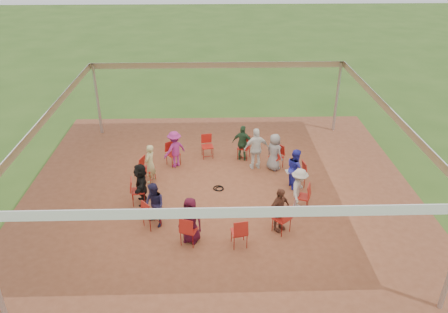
{
  "coord_description": "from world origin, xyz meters",
  "views": [
    {
      "loc": [
        -0.23,
        -12.2,
        7.86
      ],
      "look_at": [
        0.12,
        0.3,
        1.25
      ],
      "focal_mm": 35.0,
      "sensor_mm": 36.0,
      "label": 1
    }
  ],
  "objects_px": {
    "person_seated_3": "(175,149)",
    "chair_1": "(276,157)",
    "chair_2": "(244,148)",
    "person_seated_4": "(150,164)",
    "person_seated_1": "(274,152)",
    "person_seated_9": "(299,189)",
    "chair_0": "(298,174)",
    "standing_person": "(256,149)",
    "chair_11": "(302,197)",
    "person_seated_2": "(243,143)",
    "chair_9": "(239,232)",
    "chair_10": "(282,219)",
    "cable_coil": "(219,188)",
    "chair_3": "(207,147)",
    "person_seated_7": "(190,220)",
    "person_seated_0": "(295,168)",
    "person_seated_6": "(154,205)",
    "person_seated_5": "(141,184)",
    "laptop": "(291,170)",
    "person_seated_8": "(279,210)",
    "chair_7": "(152,214)",
    "chair_6": "(138,191)",
    "chair_8": "(189,230)",
    "chair_5": "(147,169)",
    "chair_4": "(173,154)"
  },
  "relations": [
    {
      "from": "person_seated_3",
      "to": "person_seated_7",
      "type": "bearing_deg",
      "value": 60.0
    },
    {
      "from": "chair_11",
      "to": "laptop",
      "type": "xyz_separation_m",
      "value": [
        -0.16,
        1.33,
        0.2
      ]
    },
    {
      "from": "person_seated_1",
      "to": "person_seated_9",
      "type": "distance_m",
      "value": 2.55
    },
    {
      "from": "chair_0",
      "to": "chair_1",
      "type": "relative_size",
      "value": 1.0
    },
    {
      "from": "person_seated_7",
      "to": "person_seated_4",
      "type": "bearing_deg",
      "value": 135.0
    },
    {
      "from": "person_seated_0",
      "to": "chair_2",
      "type": "bearing_deg",
      "value": 27.72
    },
    {
      "from": "person_seated_5",
      "to": "laptop",
      "type": "height_order",
      "value": "person_seated_5"
    },
    {
      "from": "chair_0",
      "to": "person_seated_6",
      "type": "height_order",
      "value": "person_seated_6"
    },
    {
      "from": "chair_7",
      "to": "chair_11",
      "type": "distance_m",
      "value": 4.62
    },
    {
      "from": "person_seated_0",
      "to": "chair_8",
      "type": "bearing_deg",
      "value": 120.76
    },
    {
      "from": "chair_3",
      "to": "person_seated_0",
      "type": "relative_size",
      "value": 0.65
    },
    {
      "from": "person_seated_6",
      "to": "laptop",
      "type": "relative_size",
      "value": 4.23
    },
    {
      "from": "chair_7",
      "to": "person_seated_3",
      "type": "height_order",
      "value": "person_seated_3"
    },
    {
      "from": "person_seated_1",
      "to": "cable_coil",
      "type": "relative_size",
      "value": 3.28
    },
    {
      "from": "chair_1",
      "to": "chair_7",
      "type": "bearing_deg",
      "value": 90.0
    },
    {
      "from": "chair_8",
      "to": "person_seated_0",
      "type": "distance_m",
      "value": 4.52
    },
    {
      "from": "person_seated_6",
      "to": "chair_11",
      "type": "bearing_deg",
      "value": 59.24
    },
    {
      "from": "person_seated_1",
      "to": "person_seated_9",
      "type": "xyz_separation_m",
      "value": [
        0.43,
        -2.51,
        0.0
      ]
    },
    {
      "from": "chair_4",
      "to": "person_seated_2",
      "type": "relative_size",
      "value": 0.65
    },
    {
      "from": "chair_10",
      "to": "cable_coil",
      "type": "relative_size",
      "value": 2.13
    },
    {
      "from": "chair_6",
      "to": "person_seated_5",
      "type": "relative_size",
      "value": 0.65
    },
    {
      "from": "chair_1",
      "to": "chair_9",
      "type": "bearing_deg",
      "value": 120.0
    },
    {
      "from": "chair_11",
      "to": "person_seated_5",
      "type": "distance_m",
      "value": 5.04
    },
    {
      "from": "chair_10",
      "to": "chair_9",
      "type": "bearing_deg",
      "value": 165.0
    },
    {
      "from": "person_seated_1",
      "to": "cable_coil",
      "type": "height_order",
      "value": "person_seated_1"
    },
    {
      "from": "person_seated_5",
      "to": "standing_person",
      "type": "xyz_separation_m",
      "value": [
        3.83,
        2.15,
        0.09
      ]
    },
    {
      "from": "chair_3",
      "to": "person_seated_7",
      "type": "relative_size",
      "value": 0.65
    },
    {
      "from": "person_seated_3",
      "to": "standing_person",
      "type": "distance_m",
      "value": 2.96
    },
    {
      "from": "chair_1",
      "to": "person_seated_7",
      "type": "distance_m",
      "value": 5.04
    },
    {
      "from": "person_seated_2",
      "to": "cable_coil",
      "type": "relative_size",
      "value": 3.28
    },
    {
      "from": "chair_5",
      "to": "chair_11",
      "type": "bearing_deg",
      "value": 90.0
    },
    {
      "from": "chair_2",
      "to": "person_seated_4",
      "type": "height_order",
      "value": "person_seated_4"
    },
    {
      "from": "person_seated_2",
      "to": "person_seated_1",
      "type": "bearing_deg",
      "value": 165.0
    },
    {
      "from": "chair_4",
      "to": "chair_1",
      "type": "bearing_deg",
      "value": 135.0
    },
    {
      "from": "chair_11",
      "to": "person_seated_2",
      "type": "xyz_separation_m",
      "value": [
        -1.62,
        3.31,
        0.25
      ]
    },
    {
      "from": "chair_4",
      "to": "chair_7",
      "type": "relative_size",
      "value": 1.0
    },
    {
      "from": "chair_4",
      "to": "chair_10",
      "type": "xyz_separation_m",
      "value": [
        3.41,
        -4.1,
        0.0
      ]
    },
    {
      "from": "person_seated_3",
      "to": "laptop",
      "type": "relative_size",
      "value": 4.23
    },
    {
      "from": "person_seated_7",
      "to": "standing_person",
      "type": "relative_size",
      "value": 0.88
    },
    {
      "from": "person_seated_9",
      "to": "cable_coil",
      "type": "xyz_separation_m",
      "value": [
        -2.45,
        1.19,
        -0.68
      ]
    },
    {
      "from": "chair_0",
      "to": "chair_11",
      "type": "bearing_deg",
      "value": 165.0
    },
    {
      "from": "person_seated_0",
      "to": "chair_5",
      "type": "bearing_deg",
      "value": 74.65
    },
    {
      "from": "person_seated_9",
      "to": "person_seated_5",
      "type": "bearing_deg",
      "value": 105.0
    },
    {
      "from": "person_seated_0",
      "to": "chair_9",
      "type": "bearing_deg",
      "value": 136.32
    },
    {
      "from": "person_seated_3",
      "to": "chair_1",
      "type": "bearing_deg",
      "value": 136.32
    },
    {
      "from": "chair_2",
      "to": "chair_3",
      "type": "relative_size",
      "value": 1.0
    },
    {
      "from": "chair_6",
      "to": "laptop",
      "type": "distance_m",
      "value": 5.05
    },
    {
      "from": "person_seated_0",
      "to": "person_seated_8",
      "type": "height_order",
      "value": "same"
    },
    {
      "from": "chair_6",
      "to": "chair_1",
      "type": "bearing_deg",
      "value": 105.0
    },
    {
      "from": "person_seated_0",
      "to": "laptop",
      "type": "relative_size",
      "value": 4.23
    }
  ]
}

